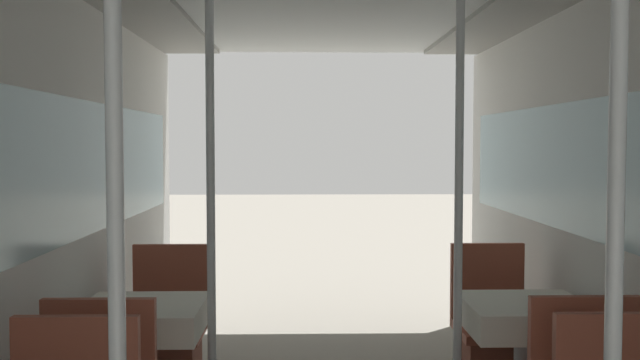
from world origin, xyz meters
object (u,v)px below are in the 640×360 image
(support_pole_left_0, at_px, (117,306))
(support_pole_right_1, at_px, (458,224))
(support_pole_left_1, at_px, (211,224))
(dining_table_right_1, at_px, (525,327))
(chair_left_far_1, at_px, (166,359))
(dining_table_left_1, at_px, (143,330))
(chair_right_far_1, at_px, (494,357))
(support_pole_right_0, at_px, (614,304))

(support_pole_left_0, height_order, support_pole_right_1, same)
(support_pole_left_0, height_order, support_pole_left_1, same)
(support_pole_left_0, relative_size, dining_table_right_1, 3.04)
(support_pole_left_1, bearing_deg, chair_left_far_1, 121.04)
(support_pole_left_0, bearing_deg, dining_table_left_1, 100.91)
(dining_table_left_1, distance_m, chair_left_far_1, 0.63)
(support_pole_left_0, relative_size, dining_table_left_1, 3.04)
(chair_left_far_1, height_order, chair_right_far_1, same)
(support_pole_right_0, height_order, support_pole_right_1, same)
(support_pole_left_0, height_order, dining_table_left_1, support_pole_left_0)
(support_pole_left_0, bearing_deg, support_pole_right_0, 0.00)
(chair_left_far_1, xyz_separation_m, support_pole_right_1, (1.51, -0.55, 0.82))
(support_pole_left_1, bearing_deg, support_pole_left_0, -90.00)
(chair_right_far_1, bearing_deg, dining_table_left_1, 16.55)
(dining_table_left_1, relative_size, support_pole_left_1, 0.33)
(support_pole_left_0, distance_m, dining_table_right_1, 2.34)
(dining_table_left_1, relative_size, support_pole_right_0, 0.33)
(chair_left_far_1, distance_m, chair_right_far_1, 1.84)
(chair_left_far_1, relative_size, support_pole_right_0, 0.41)
(support_pole_right_0, distance_m, chair_right_far_1, 2.42)
(dining_table_left_1, bearing_deg, chair_right_far_1, 16.55)
(chair_right_far_1, bearing_deg, support_pole_left_1, 19.90)
(dining_table_left_1, bearing_deg, dining_table_right_1, 0.00)
(dining_table_right_1, bearing_deg, dining_table_left_1, 180.00)
(support_pole_left_0, xyz_separation_m, chair_left_far_1, (-0.33, 2.25, -0.82))
(support_pole_left_0, xyz_separation_m, support_pole_left_1, (0.00, 1.71, 0.00))
(dining_table_right_1, bearing_deg, support_pole_right_0, -100.91)
(support_pole_left_0, relative_size, chair_left_far_1, 2.43)
(dining_table_left_1, bearing_deg, support_pole_left_1, 0.00)
(support_pole_right_0, distance_m, support_pole_right_1, 1.71)
(chair_left_far_1, xyz_separation_m, support_pole_right_0, (1.51, -2.25, 0.82))
(chair_left_far_1, relative_size, support_pole_right_1, 0.41)
(support_pole_right_0, height_order, dining_table_right_1, support_pole_right_0)
(dining_table_left_1, bearing_deg, support_pole_right_0, -48.49)
(support_pole_left_0, distance_m, support_pole_right_0, 1.18)
(support_pole_right_0, relative_size, support_pole_right_1, 1.00)
(dining_table_left_1, distance_m, dining_table_right_1, 1.84)
(chair_right_far_1, distance_m, support_pole_right_1, 1.04)
(support_pole_right_0, distance_m, dining_table_right_1, 1.81)
(support_pole_right_0, xyz_separation_m, chair_right_far_1, (0.33, 2.25, -0.82))
(dining_table_left_1, bearing_deg, chair_left_far_1, 90.00)
(support_pole_left_1, relative_size, chair_right_far_1, 2.43)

